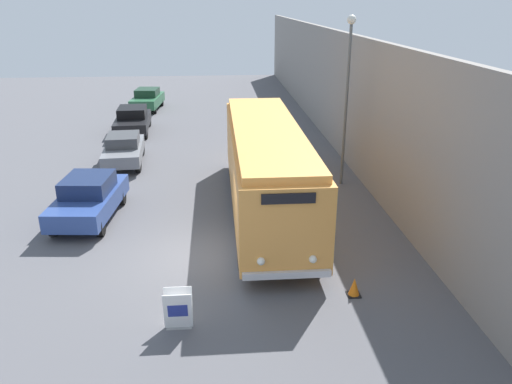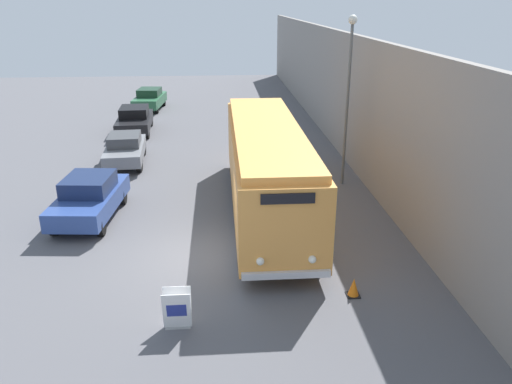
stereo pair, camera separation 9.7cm
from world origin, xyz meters
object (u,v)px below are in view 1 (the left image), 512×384
object	(u,v)px
sign_board	(178,310)
streetlamp	(348,80)
vintage_bus	(266,165)
parked_car_distant	(148,99)
parked_car_far	(133,120)
parked_car_near	(89,198)
traffic_cone	(354,287)
parked_car_mid	(124,149)

from	to	relation	value
sign_board	streetlamp	distance (m)	12.36
streetlamp	vintage_bus	bearing A→B (deg)	-142.18
sign_board	streetlamp	bearing A→B (deg)	56.70
parked_car_distant	parked_car_far	bearing A→B (deg)	-85.48
parked_car_near	traffic_cone	distance (m)	10.13
parked_car_far	traffic_cone	distance (m)	20.41
parked_car_near	parked_car_distant	xyz separation A→B (m)	(-0.25, 19.52, -0.04)
streetlamp	parked_car_distant	size ratio (longest dim) A/B	1.64
parked_car_distant	traffic_cone	xyz separation A→B (m)	(8.54, -25.32, -0.51)
parked_car_mid	traffic_cone	size ratio (longest dim) A/B	8.11
parked_car_far	streetlamp	bearing A→B (deg)	-46.39
parked_car_mid	parked_car_far	world-z (taller)	parked_car_far
vintage_bus	parked_car_far	bearing A→B (deg)	118.32
parked_car_far	parked_car_distant	world-z (taller)	parked_car_far
streetlamp	parked_car_mid	xyz separation A→B (m)	(-9.89, 3.61, -3.72)
vintage_bus	traffic_cone	xyz separation A→B (m)	(1.82, -5.94, -1.60)
parked_car_distant	parked_car_near	bearing A→B (deg)	-84.31
streetlamp	parked_car_mid	world-z (taller)	streetlamp
parked_car_near	parked_car_distant	distance (m)	19.52
vintage_bus	parked_car_near	distance (m)	6.55
parked_car_near	streetlamp	bearing A→B (deg)	21.27
parked_car_distant	traffic_cone	size ratio (longest dim) A/B	8.12
vintage_bus	parked_car_mid	bearing A→B (deg)	134.55
streetlamp	sign_board	bearing A→B (deg)	-123.30
parked_car_near	parked_car_distant	bearing A→B (deg)	95.76
vintage_bus	traffic_cone	bearing A→B (deg)	-72.99
vintage_bus	streetlamp	size ratio (longest dim) A/B	1.65
vintage_bus	traffic_cone	size ratio (longest dim) A/B	21.97
traffic_cone	streetlamp	bearing A→B (deg)	78.51
streetlamp	parked_car_distant	distance (m)	19.88
traffic_cone	parked_car_mid	bearing A→B (deg)	123.33
parked_car_far	traffic_cone	world-z (taller)	parked_car_far
vintage_bus	parked_car_near	size ratio (longest dim) A/B	2.65
streetlamp	parked_car_mid	distance (m)	11.17
parked_car_mid	vintage_bus	bearing A→B (deg)	-49.59
sign_board	parked_car_mid	world-z (taller)	parked_car_mid
parked_car_near	traffic_cone	size ratio (longest dim) A/B	8.30
sign_board	parked_car_mid	xyz separation A→B (m)	(-3.47, 13.39, 0.25)
parked_car_near	parked_car_far	size ratio (longest dim) A/B	0.95
streetlamp	traffic_cone	xyz separation A→B (m)	(-1.78, -8.74, -4.21)
parked_car_mid	streetlamp	bearing A→B (deg)	-24.18
parked_car_mid	parked_car_distant	xyz separation A→B (m)	(-0.42, 12.98, 0.02)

